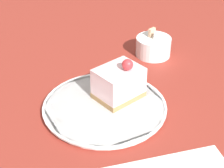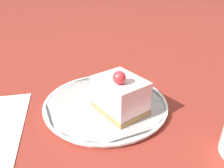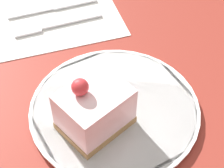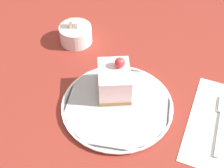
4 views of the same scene
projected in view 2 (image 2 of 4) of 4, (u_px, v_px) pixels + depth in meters
The scene contains 3 objects.
ground_plane at pixel (115, 100), 0.48m from camera, with size 4.00×4.00×0.00m, color maroon.
plate at pixel (106, 103), 0.46m from camera, with size 0.26×0.26×0.01m.
cake_slice at pixel (120, 95), 0.41m from camera, with size 0.09×0.11×0.09m.
Camera 2 is at (0.17, 0.37, 0.26)m, focal length 35.00 mm.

